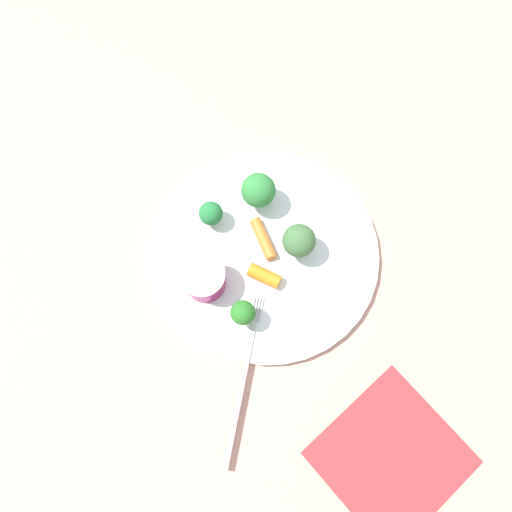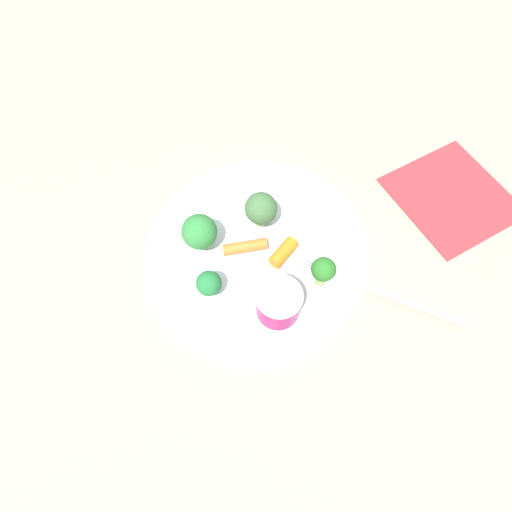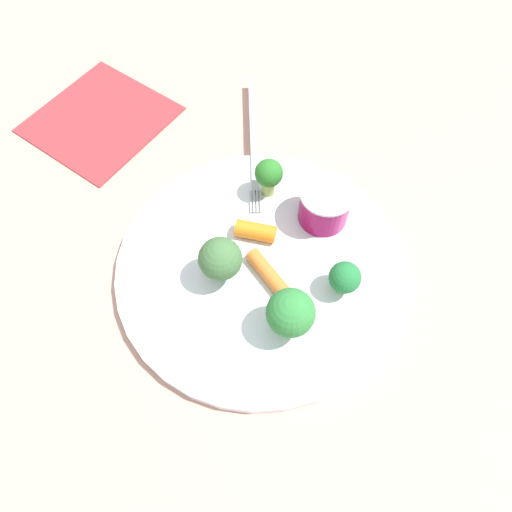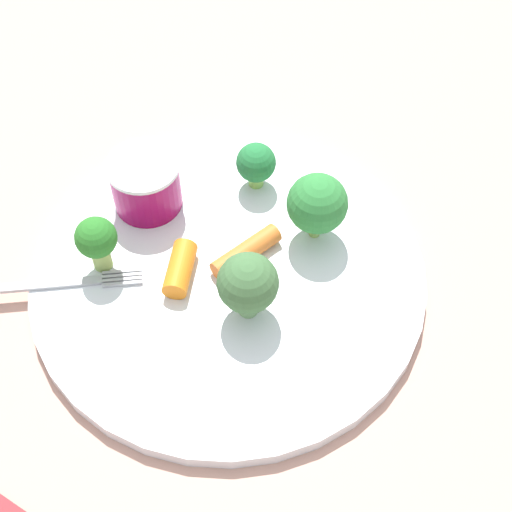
{
  "view_description": "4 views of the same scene",
  "coord_description": "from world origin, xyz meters",
  "px_view_note": "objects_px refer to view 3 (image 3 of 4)",
  "views": [
    {
      "loc": [
        0.07,
        -0.18,
        0.63
      ],
      "look_at": [
        -0.01,
        -0.02,
        0.03
      ],
      "focal_mm": 36.4,
      "sensor_mm": 36.0,
      "label": 1
    },
    {
      "loc": [
        -0.22,
        -0.17,
        0.51
      ],
      "look_at": [
        -0.02,
        -0.01,
        0.03
      ],
      "focal_mm": 32.22,
      "sensor_mm": 36.0,
      "label": 2
    },
    {
      "loc": [
        -0.05,
        0.21,
        0.42
      ],
      "look_at": [
        0.0,
        -0.0,
        0.02
      ],
      "focal_mm": 33.56,
      "sensor_mm": 36.0,
      "label": 3
    },
    {
      "loc": [
        0.29,
        0.07,
        0.44
      ],
      "look_at": [
        -0.01,
        0.02,
        0.02
      ],
      "focal_mm": 52.47,
      "sensor_mm": 36.0,
      "label": 4
    }
  ],
  "objects_px": {
    "broccoli_floret_2": "(220,259)",
    "carrot_stick_1": "(256,231)",
    "carrot_stick_0": "(268,274)",
    "sauce_cup": "(325,205)",
    "broccoli_floret_1": "(291,313)",
    "broccoli_floret_0": "(269,175)",
    "fork": "(253,142)",
    "broccoli_floret_3": "(345,278)",
    "napkin": "(100,119)",
    "plate": "(258,267)"
  },
  "relations": [
    {
      "from": "broccoli_floret_2",
      "to": "carrot_stick_1",
      "type": "distance_m",
      "value": 0.06
    },
    {
      "from": "carrot_stick_0",
      "to": "sauce_cup",
      "type": "bearing_deg",
      "value": -115.81
    },
    {
      "from": "carrot_stick_0",
      "to": "broccoli_floret_1",
      "type": "bearing_deg",
      "value": 122.68
    },
    {
      "from": "sauce_cup",
      "to": "broccoli_floret_0",
      "type": "relative_size",
      "value": 1.14
    },
    {
      "from": "fork",
      "to": "broccoli_floret_0",
      "type": "bearing_deg",
      "value": 116.58
    },
    {
      "from": "broccoli_floret_3",
      "to": "carrot_stick_1",
      "type": "height_order",
      "value": "broccoli_floret_3"
    },
    {
      "from": "napkin",
      "to": "sauce_cup",
      "type": "bearing_deg",
      "value": 163.4
    },
    {
      "from": "broccoli_floret_1",
      "to": "broccoli_floret_3",
      "type": "bearing_deg",
      "value": -129.59
    },
    {
      "from": "carrot_stick_0",
      "to": "broccoli_floret_0",
      "type": "bearing_deg",
      "value": -77.36
    },
    {
      "from": "sauce_cup",
      "to": "carrot_stick_1",
      "type": "distance_m",
      "value": 0.07
    },
    {
      "from": "plate",
      "to": "sauce_cup",
      "type": "relative_size",
      "value": 5.23
    },
    {
      "from": "plate",
      "to": "broccoli_floret_0",
      "type": "xyz_separation_m",
      "value": [
        0.01,
        -0.09,
        0.04
      ]
    },
    {
      "from": "sauce_cup",
      "to": "broccoli_floret_0",
      "type": "distance_m",
      "value": 0.06
    },
    {
      "from": "sauce_cup",
      "to": "broccoli_floret_3",
      "type": "distance_m",
      "value": 0.08
    },
    {
      "from": "broccoli_floret_2",
      "to": "carrot_stick_0",
      "type": "distance_m",
      "value": 0.05
    },
    {
      "from": "broccoli_floret_0",
      "to": "carrot_stick_1",
      "type": "xyz_separation_m",
      "value": [
        0.0,
        0.06,
        -0.02
      ]
    },
    {
      "from": "broccoli_floret_2",
      "to": "fork",
      "type": "distance_m",
      "value": 0.17
    },
    {
      "from": "broccoli_floret_2",
      "to": "carrot_stick_1",
      "type": "bearing_deg",
      "value": -111.92
    },
    {
      "from": "broccoli_floret_2",
      "to": "napkin",
      "type": "relative_size",
      "value": 0.36
    },
    {
      "from": "broccoli_floret_0",
      "to": "fork",
      "type": "xyz_separation_m",
      "value": [
        0.03,
        -0.06,
        -0.03
      ]
    },
    {
      "from": "broccoli_floret_1",
      "to": "broccoli_floret_0",
      "type": "bearing_deg",
      "value": -70.41
    },
    {
      "from": "plate",
      "to": "broccoli_floret_3",
      "type": "height_order",
      "value": "broccoli_floret_3"
    },
    {
      "from": "plate",
      "to": "carrot_stick_0",
      "type": "distance_m",
      "value": 0.02
    },
    {
      "from": "carrot_stick_1",
      "to": "broccoli_floret_3",
      "type": "bearing_deg",
      "value": 157.5
    },
    {
      "from": "broccoli_floret_0",
      "to": "napkin",
      "type": "relative_size",
      "value": 0.31
    },
    {
      "from": "broccoli_floret_1",
      "to": "carrot_stick_1",
      "type": "relative_size",
      "value": 1.39
    },
    {
      "from": "broccoli_floret_2",
      "to": "carrot_stick_1",
      "type": "xyz_separation_m",
      "value": [
        -0.02,
        -0.05,
        -0.02
      ]
    },
    {
      "from": "carrot_stick_0",
      "to": "napkin",
      "type": "distance_m",
      "value": 0.3
    },
    {
      "from": "plate",
      "to": "fork",
      "type": "bearing_deg",
      "value": -74.74
    },
    {
      "from": "plate",
      "to": "carrot_stick_0",
      "type": "bearing_deg",
      "value": 139.03
    },
    {
      "from": "broccoli_floret_1",
      "to": "broccoli_floret_3",
      "type": "height_order",
      "value": "broccoli_floret_1"
    },
    {
      "from": "plate",
      "to": "broccoli_floret_3",
      "type": "xyz_separation_m",
      "value": [
        -0.08,
        0.01,
        0.03
      ]
    },
    {
      "from": "broccoli_floret_0",
      "to": "broccoli_floret_1",
      "type": "distance_m",
      "value": 0.15
    },
    {
      "from": "broccoli_floret_0",
      "to": "broccoli_floret_3",
      "type": "xyz_separation_m",
      "value": [
        -0.09,
        0.09,
        -0.01
      ]
    },
    {
      "from": "carrot_stick_1",
      "to": "broccoli_floret_0",
      "type": "bearing_deg",
      "value": -90.42
    },
    {
      "from": "plate",
      "to": "broccoli_floret_0",
      "type": "distance_m",
      "value": 0.09
    },
    {
      "from": "broccoli_floret_2",
      "to": "broccoli_floret_3",
      "type": "xyz_separation_m",
      "value": [
        -0.11,
        -0.01,
        -0.01
      ]
    },
    {
      "from": "broccoli_floret_1",
      "to": "carrot_stick_1",
      "type": "bearing_deg",
      "value": -59.57
    },
    {
      "from": "broccoli_floret_2",
      "to": "broccoli_floret_3",
      "type": "height_order",
      "value": "broccoli_floret_2"
    },
    {
      "from": "carrot_stick_0",
      "to": "napkin",
      "type": "xyz_separation_m",
      "value": [
        0.24,
        -0.16,
        -0.02
      ]
    },
    {
      "from": "plate",
      "to": "napkin",
      "type": "xyz_separation_m",
      "value": [
        0.23,
        -0.15,
        -0.0
      ]
    },
    {
      "from": "broccoli_floret_3",
      "to": "carrot_stick_0",
      "type": "bearing_deg",
      "value": 3.37
    },
    {
      "from": "broccoli_floret_0",
      "to": "carrot_stick_1",
      "type": "height_order",
      "value": "broccoli_floret_0"
    },
    {
      "from": "plate",
      "to": "carrot_stick_0",
      "type": "xyz_separation_m",
      "value": [
        -0.01,
        0.01,
        0.01
      ]
    },
    {
      "from": "broccoli_floret_0",
      "to": "plate",
      "type": "bearing_deg",
      "value": 96.27
    },
    {
      "from": "fork",
      "to": "carrot_stick_0",
      "type": "bearing_deg",
      "value": 108.35
    },
    {
      "from": "broccoli_floret_0",
      "to": "broccoli_floret_2",
      "type": "bearing_deg",
      "value": 78.92
    },
    {
      "from": "broccoli_floret_2",
      "to": "fork",
      "type": "bearing_deg",
      "value": -86.5
    },
    {
      "from": "plate",
      "to": "sauce_cup",
      "type": "bearing_deg",
      "value": -126.38
    },
    {
      "from": "plate",
      "to": "carrot_stick_0",
      "type": "relative_size",
      "value": 5.1
    }
  ]
}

